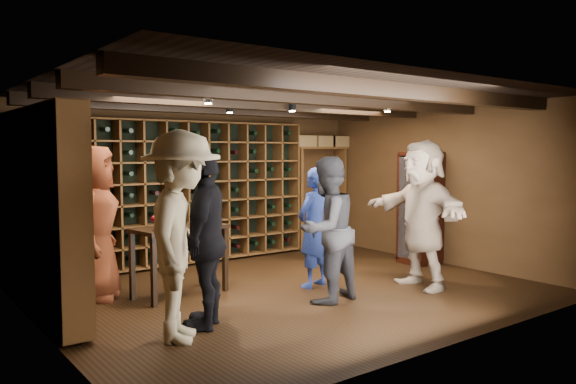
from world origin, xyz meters
TOP-DOWN VIEW (x-y plane):
  - ground at (0.00, 0.00)m, footprint 6.00×6.00m
  - room_shell at (0.00, 0.05)m, footprint 6.00×6.00m
  - wine_rack_back at (-0.52, 2.33)m, footprint 4.65×0.30m
  - wine_rack_left at (-2.83, 0.82)m, footprint 0.30×2.65m
  - crate_shelf at (2.41, 2.32)m, footprint 1.20×0.32m
  - display_cabinet at (2.71, 0.20)m, footprint 0.55×0.50m
  - man_blue_shirt at (0.36, 0.00)m, footprint 0.66×0.53m
  - man_grey_suit at (0.01, -0.66)m, footprint 0.95×0.80m
  - guest_red_floral at (-2.17, 1.09)m, footprint 0.97×1.08m
  - guest_woman_black at (-1.60, -0.66)m, footprint 1.03×1.08m
  - guest_khaki at (-1.98, -0.87)m, footprint 1.35×1.48m
  - guest_beige at (1.48, -0.86)m, footprint 0.87×1.87m
  - tasting_table at (-1.26, 0.65)m, footprint 1.22×0.74m

SIDE VIEW (x-z plane):
  - ground at x=0.00m, z-range 0.00..0.00m
  - tasting_table at x=-1.26m, z-range 0.19..1.34m
  - man_blue_shirt at x=0.36m, z-range 0.00..1.58m
  - display_cabinet at x=2.71m, z-range -0.02..1.73m
  - man_grey_suit at x=0.01m, z-range 0.00..1.73m
  - guest_woman_black at x=-1.60m, z-range 0.00..1.80m
  - guest_red_floral at x=-2.17m, z-range 0.00..1.86m
  - guest_beige at x=1.48m, z-range 0.00..1.94m
  - guest_khaki at x=-1.98m, z-range 0.00..1.99m
  - wine_rack_back at x=-0.52m, z-range 0.05..2.25m
  - wine_rack_left at x=-2.83m, z-range 0.05..2.25m
  - crate_shelf at x=2.41m, z-range 0.54..2.60m
  - room_shell at x=0.00m, z-range -0.58..5.42m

